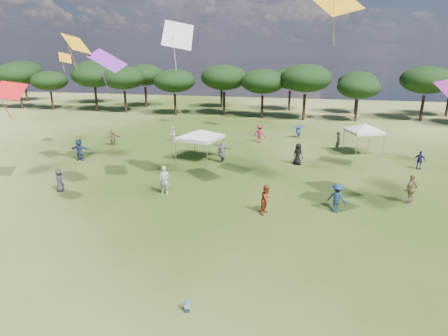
% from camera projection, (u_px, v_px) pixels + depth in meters
% --- Properties ---
extents(tree_line, '(108.78, 17.63, 7.77)m').
position_uv_depth(tree_line, '(300.00, 78.00, 53.60)').
color(tree_line, black).
rests_on(tree_line, ground).
extents(tent_left, '(6.42, 6.42, 2.99)m').
position_uv_depth(tent_left, '(200.00, 131.00, 32.02)').
color(tent_left, gray).
rests_on(tent_left, ground).
extents(tent_right, '(5.12, 5.12, 3.20)m').
position_uv_depth(tent_right, '(365.00, 125.00, 33.51)').
color(tent_right, gray).
rests_on(tent_right, ground).
extents(toddler, '(0.34, 0.37, 0.45)m').
position_uv_depth(toddler, '(187.00, 306.00, 13.51)').
color(toddler, black).
rests_on(toddler, ground).
extents(festival_crowd, '(29.38, 22.39, 1.92)m').
position_uv_depth(festival_crowd, '(230.00, 152.00, 31.81)').
color(festival_crowd, navy).
rests_on(festival_crowd, ground).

